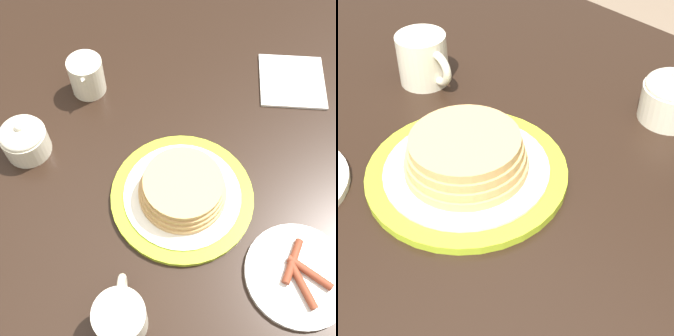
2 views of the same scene
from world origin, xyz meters
The scene contains 8 objects.
ground_plane centered at (0.00, 0.00, 0.00)m, with size 8.00×8.00×0.00m, color #7A6651.
dining_table centered at (0.00, 0.00, 0.66)m, with size 1.50×1.01×0.77m.
pancake_plate centered at (0.05, -0.05, 0.79)m, with size 0.27×0.27×0.07m.
side_plate_bacon centered at (-0.11, -0.24, 0.77)m, with size 0.19×0.19×0.02m.
coffee_mug centered at (-0.18, 0.06, 0.81)m, with size 0.11×0.08×0.08m.
creamer_pitcher centered at (0.32, 0.15, 0.81)m, with size 0.11×0.07×0.09m.
sugar_bowl centered at (0.16, 0.26, 0.81)m, with size 0.09×0.09×0.09m.
napkin centered at (0.34, -0.30, 0.77)m, with size 0.16×0.16×0.01m.
Camera 1 is at (-0.31, -0.02, 1.50)m, focal length 45.00 mm.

